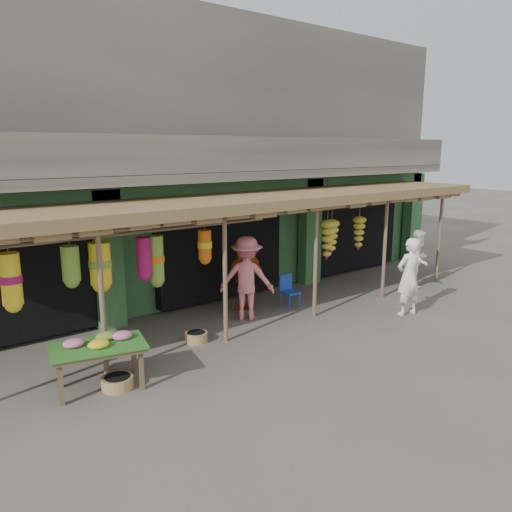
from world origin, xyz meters
TOP-DOWN VIEW (x-y plane):
  - ground at (0.00, 0.00)m, footprint 80.00×80.00m
  - building at (-0.00, 4.87)m, footprint 16.40×6.80m
  - awning at (-0.13, 0.80)m, footprint 14.00×2.70m
  - flower_table at (-4.26, -0.62)m, footprint 1.63×1.18m
  - blue_chair at (1.00, 0.71)m, footprint 0.39×0.40m
  - basket_mid at (-4.05, -0.79)m, footprint 0.66×0.66m
  - basket_right at (-2.00, 0.13)m, footprint 0.47×0.47m
  - person_front at (2.81, -1.45)m, footprint 0.74×0.55m
  - person_right at (4.83, -0.34)m, footprint 0.91×0.76m
  - person_vendor at (0.00, 1.15)m, footprint 1.04×0.45m
  - person_shopper at (-0.34, 0.64)m, footprint 1.39×1.37m

SIDE VIEW (x-z plane):
  - ground at x=0.00m, z-range 0.00..0.00m
  - basket_mid at x=-4.05m, z-range 0.00..0.20m
  - basket_right at x=-2.00m, z-range 0.00..0.21m
  - blue_chair at x=1.00m, z-range 0.05..0.85m
  - flower_table at x=-4.26m, z-range 0.27..1.15m
  - person_right at x=4.83m, z-range 0.00..1.67m
  - person_vendor at x=0.00m, z-range 0.00..1.76m
  - person_front at x=2.81m, z-range 0.00..1.83m
  - person_shopper at x=-0.34m, z-range 0.00..1.92m
  - awning at x=-0.13m, z-range 1.18..3.97m
  - building at x=0.00m, z-range -0.13..6.87m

